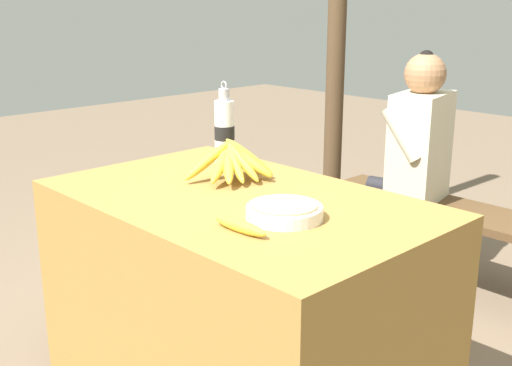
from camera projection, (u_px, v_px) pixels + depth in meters
The scene contains 8 objects.
market_counter at pixel (239, 302), 2.12m from camera, with size 1.25×0.78×0.73m.
banana_bunch_ripe at pixel (234, 161), 2.18m from camera, with size 0.22×0.33×0.15m.
serving_bowl at pixel (284, 211), 1.81m from camera, with size 0.22×0.22×0.04m.
water_bottle at pixel (225, 131), 2.39m from camera, with size 0.08×0.08×0.31m.
loose_banana_front at pixel (240, 226), 1.71m from camera, with size 0.19×0.04×0.03m.
wooden_bench at pixel (486, 229), 2.84m from camera, with size 1.61×0.32×0.41m.
seated_vendor at pixel (410, 153), 3.00m from camera, with size 0.45×0.42×1.11m.
support_post_near at pixel (337, 15), 3.44m from camera, with size 0.10×0.10×2.49m.
Camera 1 is at (1.43, -1.29, 1.33)m, focal length 45.00 mm.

